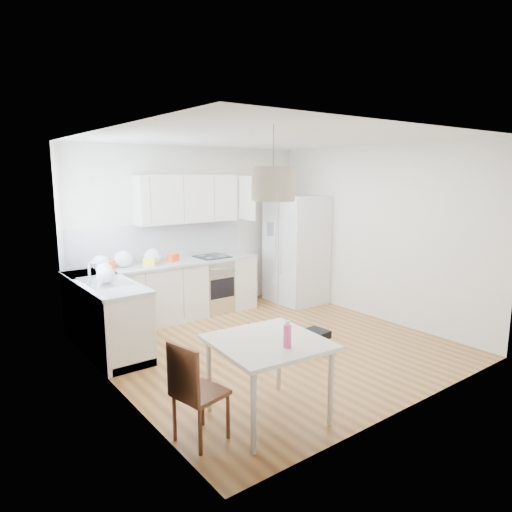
{
  "coord_description": "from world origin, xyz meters",
  "views": [
    {
      "loc": [
        -3.65,
        -4.52,
        2.27
      ],
      "look_at": [
        0.05,
        0.4,
        1.15
      ],
      "focal_mm": 32.0,
      "sensor_mm": 36.0,
      "label": 1
    }
  ],
  "objects_px": {
    "dining_chair": "(201,391)",
    "gym_bag": "(311,340)",
    "dining_table": "(268,349)",
    "refrigerator": "(297,249)"
  },
  "relations": [
    {
      "from": "refrigerator",
      "to": "dining_table",
      "type": "distance_m",
      "value": 4.05
    },
    {
      "from": "refrigerator",
      "to": "dining_table",
      "type": "relative_size",
      "value": 1.8
    },
    {
      "from": "dining_table",
      "to": "gym_bag",
      "type": "xyz_separation_m",
      "value": [
        1.54,
        1.02,
        -0.57
      ]
    },
    {
      "from": "gym_bag",
      "to": "refrigerator",
      "type": "bearing_deg",
      "value": 48.43
    },
    {
      "from": "dining_table",
      "to": "gym_bag",
      "type": "relative_size",
      "value": 2.22
    },
    {
      "from": "dining_chair",
      "to": "gym_bag",
      "type": "relative_size",
      "value": 1.91
    },
    {
      "from": "dining_chair",
      "to": "gym_bag",
      "type": "bearing_deg",
      "value": 11.07
    },
    {
      "from": "refrigerator",
      "to": "dining_chair",
      "type": "bearing_deg",
      "value": -141.71
    },
    {
      "from": "dining_table",
      "to": "dining_chair",
      "type": "relative_size",
      "value": 1.16
    },
    {
      "from": "dining_table",
      "to": "dining_chair",
      "type": "height_order",
      "value": "dining_chair"
    }
  ]
}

